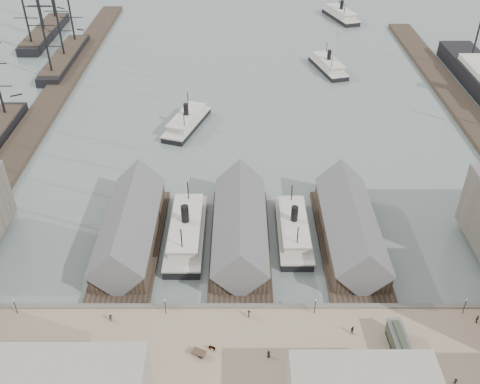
{
  "coord_description": "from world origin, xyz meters",
  "views": [
    {
      "loc": [
        -0.08,
        -81.35,
        84.0
      ],
      "look_at": [
        0.0,
        30.0,
        6.0
      ],
      "focal_mm": 40.0,
      "sensor_mm": 36.0,
      "label": 1
    }
  ],
  "objects_px": {
    "tram": "(400,346)",
    "horse_cart_left": "(7,355)",
    "ferry_docked_west": "(186,231)",
    "horse_cart_center": "(207,350)",
    "horse_cart_right": "(363,372)"
  },
  "relations": [
    {
      "from": "tram",
      "to": "horse_cart_left",
      "type": "xyz_separation_m",
      "value": [
        -72.73,
        -1.19,
        -1.12
      ]
    },
    {
      "from": "tram",
      "to": "ferry_docked_west",
      "type": "bearing_deg",
      "value": 137.34
    },
    {
      "from": "tram",
      "to": "horse_cart_center",
      "type": "bearing_deg",
      "value": 177.23
    },
    {
      "from": "ferry_docked_west",
      "to": "horse_cart_center",
      "type": "distance_m",
      "value": 36.28
    },
    {
      "from": "ferry_docked_west",
      "to": "tram",
      "type": "distance_m",
      "value": 55.57
    },
    {
      "from": "tram",
      "to": "horse_cart_center",
      "type": "distance_m",
      "value": 35.82
    },
    {
      "from": "ferry_docked_west",
      "to": "horse_cart_left",
      "type": "height_order",
      "value": "ferry_docked_west"
    },
    {
      "from": "tram",
      "to": "horse_cart_right",
      "type": "height_order",
      "value": "tram"
    },
    {
      "from": "tram",
      "to": "horse_cart_center",
      "type": "relative_size",
      "value": 2.22
    },
    {
      "from": "ferry_docked_west",
      "to": "horse_cart_right",
      "type": "xyz_separation_m",
      "value": [
        35.01,
        -40.44,
        0.43
      ]
    },
    {
      "from": "ferry_docked_west",
      "to": "horse_cart_center",
      "type": "xyz_separation_m",
      "value": [
        6.81,
        -35.63,
        0.36
      ]
    },
    {
      "from": "horse_cart_center",
      "to": "horse_cart_right",
      "type": "relative_size",
      "value": 1.0
    },
    {
      "from": "ferry_docked_west",
      "to": "tram",
      "type": "xyz_separation_m",
      "value": [
        42.6,
        -35.65,
        1.51
      ]
    },
    {
      "from": "ferry_docked_west",
      "to": "horse_cart_left",
      "type": "distance_m",
      "value": 47.59
    },
    {
      "from": "tram",
      "to": "horse_cart_center",
      "type": "height_order",
      "value": "tram"
    }
  ]
}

